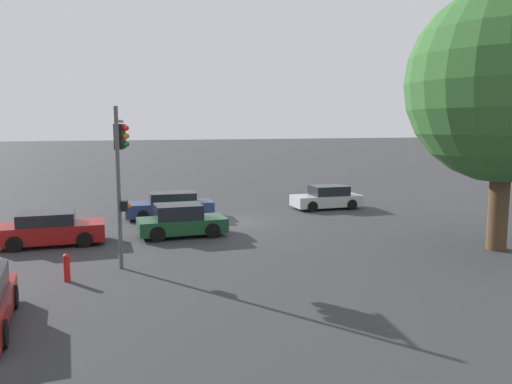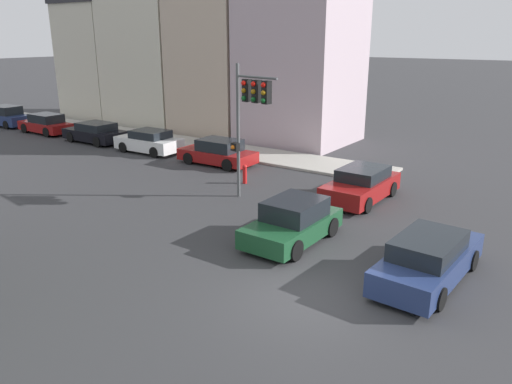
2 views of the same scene
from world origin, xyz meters
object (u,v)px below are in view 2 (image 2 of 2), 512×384
object	(u,v)px
crossing_car_1	(361,185)
crossing_car_3	(293,222)
crossing_car_0	(429,259)
parked_car_0	(218,153)
parked_car_3	(46,124)
parked_car_2	(95,133)
fire_hydrant	(245,173)
traffic_signal	(250,105)
parked_car_1	(149,142)
parked_car_4	(5,117)

from	to	relation	value
crossing_car_1	crossing_car_3	xyz separation A→B (m)	(-5.53, 0.10, 0.02)
crossing_car_0	parked_car_0	xyz separation A→B (m)	(7.20, 13.47, -0.01)
crossing_car_0	parked_car_3	world-z (taller)	parked_car_3
parked_car_0	parked_car_2	bearing A→B (deg)	-1.69
crossing_car_3	fire_hydrant	xyz separation A→B (m)	(4.75, 5.46, -0.20)
traffic_signal	parked_car_3	size ratio (longest dim) A/B	1.29
parked_car_0	parked_car_1	size ratio (longest dim) A/B	1.04
crossing_car_0	crossing_car_3	size ratio (longest dim) A/B	1.20
parked_car_2	parked_car_3	xyz separation A→B (m)	(0.03, 5.53, 0.03)
crossing_car_3	parked_car_1	world-z (taller)	crossing_car_3
parked_car_1	parked_car_2	world-z (taller)	parked_car_1
crossing_car_1	parked_car_3	xyz separation A→B (m)	(1.43, 24.82, -0.01)
traffic_signal	fire_hydrant	size ratio (longest dim) A/B	6.17
crossing_car_0	crossing_car_3	bearing A→B (deg)	89.97
parked_car_0	fire_hydrant	distance (m)	4.00
parked_car_1	crossing_car_3	bearing A→B (deg)	152.20
crossing_car_3	parked_car_0	xyz separation A→B (m)	(6.92, 8.82, -0.03)
parked_car_2	parked_car_0	bearing A→B (deg)	-179.70
crossing_car_1	crossing_car_3	bearing A→B (deg)	0.22
traffic_signal	parked_car_2	world-z (taller)	traffic_signal
crossing_car_1	parked_car_4	bearing A→B (deg)	-91.49
crossing_car_0	parked_car_4	world-z (taller)	parked_car_4
crossing_car_3	parked_car_2	bearing A→B (deg)	-109.00
crossing_car_3	parked_car_3	distance (m)	25.68
parked_car_3	parked_car_4	size ratio (longest dim) A/B	0.98
parked_car_0	fire_hydrant	world-z (taller)	parked_car_0
crossing_car_0	crossing_car_1	bearing A→B (deg)	41.46
crossing_car_3	parked_car_1	xyz separation A→B (m)	(6.87, 14.10, -0.04)
parked_car_0	parked_car_4	bearing A→B (deg)	-1.81
parked_car_2	parked_car_3	world-z (taller)	parked_car_3
parked_car_3	parked_car_4	world-z (taller)	parked_car_4
crossing_car_1	parked_car_4	distance (m)	30.19
crossing_car_1	parked_car_3	world-z (taller)	parked_car_3
parked_car_0	parked_car_3	world-z (taller)	parked_car_3
crossing_car_1	parked_car_0	bearing A→B (deg)	-97.54
parked_car_3	parked_car_0	bearing A→B (deg)	-179.48
crossing_car_1	traffic_signal	bearing A→B (deg)	-53.56
crossing_car_0	parked_car_2	distance (m)	24.90
parked_car_4	crossing_car_1	bearing A→B (deg)	175.22
traffic_signal	crossing_car_1	xyz separation A→B (m)	(2.72, -3.86, -3.40)
traffic_signal	fire_hydrant	distance (m)	4.42
parked_car_3	fire_hydrant	world-z (taller)	parked_car_3
crossing_car_0	parked_car_4	bearing A→B (deg)	81.59
parked_car_1	parked_car_2	size ratio (longest dim) A/B	0.93
crossing_car_1	parked_car_4	xyz separation A→B (m)	(1.46, 30.16, 0.06)
crossing_car_1	parked_car_2	bearing A→B (deg)	-92.87
parked_car_1	parked_car_0	bearing A→B (deg)	178.66
crossing_car_0	parked_car_0	size ratio (longest dim) A/B	1.11
parked_car_0	traffic_signal	bearing A→B (deg)	139.35
parked_car_2	parked_car_4	world-z (taller)	parked_car_4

